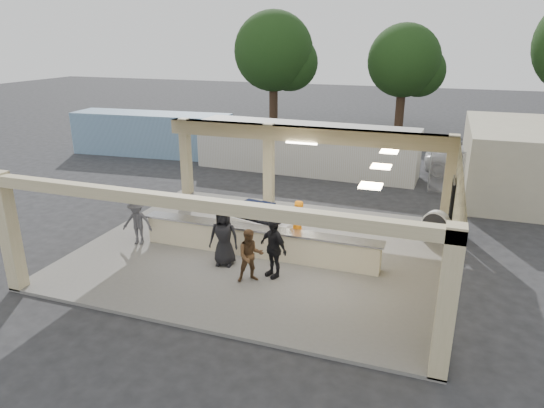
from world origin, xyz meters
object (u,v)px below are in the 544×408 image
at_px(passenger_b, 273,248).
at_px(passenger_c, 137,222).
at_px(passenger_a, 250,256).
at_px(passenger_d, 224,237).
at_px(baggage_handler, 297,226).
at_px(baggage_counter, 258,241).
at_px(car_dark, 483,154).
at_px(container_blue, 152,134).
at_px(drum_fan, 436,225).
at_px(container_white, 305,148).
at_px(car_white_a, 480,162).
at_px(luggage_cart, 256,218).

height_order(passenger_b, passenger_c, passenger_b).
height_order(passenger_a, passenger_c, passenger_a).
bearing_deg(passenger_b, passenger_d, -158.91).
height_order(baggage_handler, passenger_d, passenger_d).
xyz_separation_m(baggage_counter, baggage_handler, (1.10, 0.80, 0.40)).
distance_m(car_dark, container_blue, 19.59).
height_order(drum_fan, passenger_c, passenger_c).
xyz_separation_m(baggage_counter, container_blue, (-11.56, 11.87, 0.69)).
height_order(passenger_b, car_dark, passenger_b).
bearing_deg(passenger_c, container_white, 64.85).
xyz_separation_m(car_white_a, car_dark, (0.27, 2.46, -0.09)).
bearing_deg(container_blue, container_white, -9.28).
height_order(luggage_cart, baggage_handler, baggage_handler).
xyz_separation_m(passenger_d, car_dark, (8.43, 16.54, -0.38)).
distance_m(baggage_handler, car_dark, 16.16).
height_order(luggage_cart, container_blue, container_blue).
xyz_separation_m(car_white_a, container_blue, (-18.95, -1.23, 0.51)).
bearing_deg(passenger_b, container_blue, 162.78).
bearing_deg(baggage_counter, container_blue, 134.25).
bearing_deg(container_white, passenger_b, -76.01).
height_order(luggage_cart, container_white, container_white).
bearing_deg(passenger_c, passenger_d, -19.49).
distance_m(luggage_cart, passenger_d, 2.41).
bearing_deg(container_blue, car_white_a, -0.82).
distance_m(drum_fan, car_dark, 12.52).
bearing_deg(car_white_a, luggage_cart, 150.54).
xyz_separation_m(passenger_b, container_white, (-2.47, 12.26, 0.27)).
bearing_deg(passenger_a, car_dark, 35.50).
xyz_separation_m(baggage_counter, passenger_d, (-0.76, -0.99, 0.46)).
height_order(drum_fan, container_blue, container_blue).
relative_size(baggage_counter, baggage_handler, 4.61).
bearing_deg(baggage_handler, passenger_a, 3.88).
bearing_deg(passenger_c, car_white_a, 37.72).
relative_size(passenger_a, container_blue, 0.17).
xyz_separation_m(baggage_handler, passenger_d, (-1.86, -1.79, 0.06)).
distance_m(baggage_counter, luggage_cart, 1.55).
distance_m(passenger_a, passenger_c, 4.87).
height_order(luggage_cart, passenger_a, passenger_a).
bearing_deg(car_white_a, passenger_d, 154.83).
distance_m(baggage_handler, container_blue, 16.82).
bearing_deg(baggage_counter, passenger_a, -75.99).
height_order(passenger_a, passenger_d, passenger_d).
xyz_separation_m(baggage_handler, container_white, (-2.61, 10.23, 0.30)).
relative_size(luggage_cart, passenger_b, 1.43).
height_order(baggage_counter, passenger_d, passenger_d).
bearing_deg(passenger_c, passenger_a, -26.37).
xyz_separation_m(car_dark, container_white, (-9.17, -4.53, 0.61)).
distance_m(luggage_cart, passenger_b, 3.07).
bearing_deg(baggage_handler, baggage_counter, -35.39).
bearing_deg(container_white, baggage_handler, -73.09).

